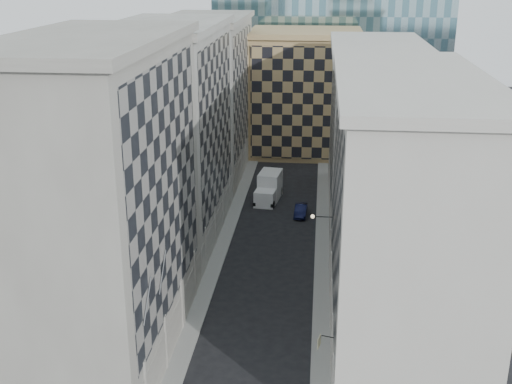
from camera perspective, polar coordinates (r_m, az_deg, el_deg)
The scene contains 13 objects.
sidewalk_west at distance 67.80m, azimuth -3.04°, elevation -4.82°, with size 1.50×100.00×0.15m, color gray.
sidewalk_east at distance 67.09m, azimuth 5.90°, elevation -5.18°, with size 1.50×100.00×0.15m, color gray.
bldg_left_a at distance 47.58m, azimuth -13.51°, elevation -0.92°, with size 10.80×22.80×23.70m.
bldg_left_b at distance 67.91m, azimuth -7.54°, elevation 5.15°, with size 10.80×22.80×22.70m.
bldg_left_c at distance 89.04m, azimuth -4.32°, elevation 8.36°, with size 10.80×22.80×21.70m.
bldg_right_a at distance 49.68m, azimuth 12.73°, elevation -1.83°, with size 10.80×26.80×20.70m.
bldg_right_b at distance 75.48m, azimuth 10.50°, elevation 5.29°, with size 10.80×28.80×19.70m.
tan_block at distance 100.64m, azimuth 4.32°, elevation 8.86°, with size 16.80×14.80×18.80m.
flagpoles_left at distance 43.35m, azimuth -8.94°, elevation -8.23°, with size 0.10×6.33×2.33m.
bracket_lamp at distance 59.16m, azimuth 5.23°, elevation -2.18°, with size 1.98×0.36×0.36m.
box_truck at distance 80.53m, azimuth 1.15°, elevation 0.31°, with size 3.28×6.50×3.42m.
dark_car at distance 75.89m, azimuth 4.00°, elevation -1.64°, with size 1.38×3.95×1.30m, color black.
shop_sign at distance 45.02m, azimuth 5.69°, elevation -13.07°, with size 1.13×0.76×0.85m.
Camera 1 is at (4.58, -30.98, 28.04)m, focal length 45.00 mm.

